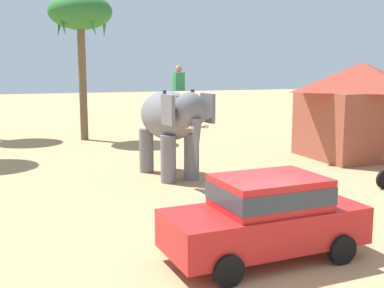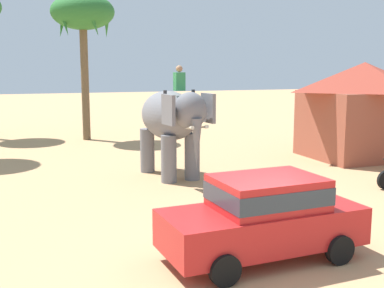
% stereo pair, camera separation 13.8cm
% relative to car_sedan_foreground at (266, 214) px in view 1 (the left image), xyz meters
% --- Properties ---
extents(ground_plane, '(120.00, 120.00, 0.00)m').
position_rel_car_sedan_foreground_xyz_m(ground_plane, '(-0.04, 0.03, -0.93)').
color(ground_plane, tan).
extents(car_sedan_foreground, '(4.24, 2.16, 1.70)m').
position_rel_car_sedan_foreground_xyz_m(car_sedan_foreground, '(0.00, 0.00, 0.00)').
color(car_sedan_foreground, red).
rests_on(car_sedan_foreground, ground).
extents(elephant_with_mahout, '(2.15, 3.99, 3.88)m').
position_rel_car_sedan_foreground_xyz_m(elephant_with_mahout, '(0.19, 7.69, 1.06)').
color(elephant_with_mahout, slate).
rests_on(elephant_with_mahout, ground).
extents(palm_tree_behind_elephant, '(3.20, 3.20, 7.42)m').
position_rel_car_sedan_foreground_xyz_m(palm_tree_behind_elephant, '(-1.76, 17.42, 5.40)').
color(palm_tree_behind_elephant, brown).
rests_on(palm_tree_behind_elephant, ground).
extents(roadside_hut, '(5.17, 4.40, 4.00)m').
position_rel_car_sedan_foreground_xyz_m(roadside_hut, '(8.87, 8.91, 1.20)').
color(roadside_hut, '#994C38').
rests_on(roadside_hut, ground).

